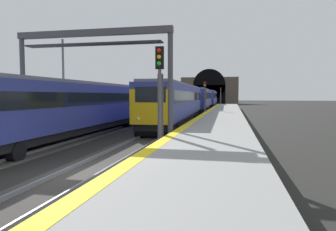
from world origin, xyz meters
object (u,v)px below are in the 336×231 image
(train_adjacent_platform, at_px, (128,102))
(catenary_mast_near, at_px, (64,80))
(railway_signal_near, at_px, (160,90))
(overhead_signal_gantry, at_px, (92,57))
(train_main_approaching, at_px, (200,99))
(railway_signal_mid, at_px, (205,96))
(railway_signal_far, at_px, (221,94))

(train_adjacent_platform, bearing_deg, catenary_mast_near, 95.67)
(railway_signal_near, distance_m, overhead_signal_gantry, 5.03)
(train_main_approaching, height_order, railway_signal_mid, railway_signal_mid)
(railway_signal_far, distance_m, overhead_signal_gantry, 76.37)
(overhead_signal_gantry, bearing_deg, railway_signal_near, -112.87)
(railway_signal_near, height_order, catenary_mast_near, catenary_mast_near)
(train_adjacent_platform, height_order, railway_signal_near, railway_signal_near)
(overhead_signal_gantry, xyz_separation_m, catenary_mast_near, (12.18, 9.09, -0.62))
(railway_signal_near, relative_size, railway_signal_mid, 1.12)
(train_main_approaching, height_order, railway_signal_far, railway_signal_far)
(overhead_signal_gantry, relative_size, catenary_mast_near, 1.08)
(railway_signal_near, xyz_separation_m, overhead_signal_gantry, (1.81, 4.30, 1.87))
(railway_signal_near, height_order, railway_signal_far, railway_signal_far)
(train_main_approaching, xyz_separation_m, overhead_signal_gantry, (-34.25, 2.46, 2.71))
(railway_signal_mid, xyz_separation_m, railway_signal_far, (54.10, 0.00, 0.43))
(train_adjacent_platform, height_order, catenary_mast_near, catenary_mast_near)
(train_adjacent_platform, relative_size, railway_signal_far, 7.67)
(train_adjacent_platform, bearing_deg, railway_signal_mid, -35.21)
(train_main_approaching, bearing_deg, railway_signal_far, 176.35)
(railway_signal_mid, bearing_deg, train_adjacent_platform, -35.83)
(catenary_mast_near, bearing_deg, railway_signal_near, -136.26)
(railway_signal_mid, xyz_separation_m, catenary_mast_near, (-9.95, 13.39, 1.65))
(railway_signal_far, height_order, catenary_mast_near, catenary_mast_near)
(train_main_approaching, xyz_separation_m, railway_signal_mid, (-12.12, -1.84, 0.45))
(train_main_approaching, bearing_deg, railway_signal_mid, 7.52)
(railway_signal_near, height_order, railway_signal_mid, railway_signal_near)
(railway_signal_near, bearing_deg, catenary_mast_near, -136.26)
(railway_signal_far, bearing_deg, catenary_mast_near, -11.81)
(overhead_signal_gantry, bearing_deg, railway_signal_far, -3.23)
(train_adjacent_platform, xyz_separation_m, overhead_signal_gantry, (-12.77, -2.46, 2.83))
(train_main_approaching, xyz_separation_m, railway_signal_near, (-36.06, -1.84, 0.84))
(railway_signal_far, xyz_separation_m, catenary_mast_near, (-64.05, 13.39, 1.22))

